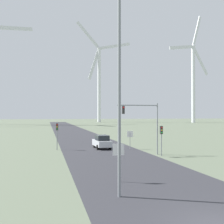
{
  "coord_description": "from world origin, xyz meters",
  "views": [
    {
      "loc": [
        -6.82,
        -9.15,
        4.56
      ],
      "look_at": [
        0.0,
        18.21,
        4.9
      ],
      "focal_mm": 42.0,
      "sensor_mm": 36.0,
      "label": 1
    }
  ],
  "objects_px": {
    "car_approaching": "(102,142)",
    "wind_turbine_center": "(99,76)",
    "streetlamp": "(119,57)",
    "stop_sign_near": "(118,155)",
    "traffic_light_post_near_left": "(57,130)",
    "wind_turbine_right": "(193,75)",
    "stop_sign_far": "(130,137)",
    "traffic_light_post_near_right": "(161,134)",
    "traffic_light_mast_overhead": "(143,118)"
  },
  "relations": [
    {
      "from": "car_approaching",
      "to": "wind_turbine_center",
      "type": "relative_size",
      "value": 0.06
    },
    {
      "from": "streetlamp",
      "to": "car_approaching",
      "type": "bearing_deg",
      "value": 80.85
    },
    {
      "from": "car_approaching",
      "to": "stop_sign_near",
      "type": "bearing_deg",
      "value": -98.18
    },
    {
      "from": "car_approaching",
      "to": "streetlamp",
      "type": "bearing_deg",
      "value": -99.15
    },
    {
      "from": "stop_sign_near",
      "to": "traffic_light_post_near_left",
      "type": "xyz_separation_m",
      "value": [
        -3.45,
        17.79,
        0.72
      ]
    },
    {
      "from": "streetlamp",
      "to": "wind_turbine_right",
      "type": "distance_m",
      "value": 152.94
    },
    {
      "from": "stop_sign_near",
      "to": "wind_turbine_center",
      "type": "distance_m",
      "value": 154.31
    },
    {
      "from": "stop_sign_far",
      "to": "traffic_light_post_near_right",
      "type": "relative_size",
      "value": 0.72
    },
    {
      "from": "traffic_light_post_near_right",
      "to": "traffic_light_mast_overhead",
      "type": "relative_size",
      "value": 0.56
    },
    {
      "from": "wind_turbine_center",
      "to": "stop_sign_near",
      "type": "bearing_deg",
      "value": -100.68
    },
    {
      "from": "traffic_light_post_near_left",
      "to": "traffic_light_mast_overhead",
      "type": "distance_m",
      "value": 11.79
    },
    {
      "from": "streetlamp",
      "to": "traffic_light_mast_overhead",
      "type": "height_order",
      "value": "streetlamp"
    },
    {
      "from": "traffic_light_post_near_right",
      "to": "car_approaching",
      "type": "xyz_separation_m",
      "value": [
        -5.14,
        7.99,
        -1.54
      ]
    },
    {
      "from": "streetlamp",
      "to": "stop_sign_far",
      "type": "relative_size",
      "value": 5.33
    },
    {
      "from": "traffic_light_post_near_right",
      "to": "stop_sign_far",
      "type": "bearing_deg",
      "value": 103.93
    },
    {
      "from": "wind_turbine_center",
      "to": "stop_sign_far",
      "type": "bearing_deg",
      "value": -99.41
    },
    {
      "from": "traffic_light_mast_overhead",
      "to": "car_approaching",
      "type": "height_order",
      "value": "traffic_light_mast_overhead"
    },
    {
      "from": "streetlamp",
      "to": "car_approaching",
      "type": "xyz_separation_m",
      "value": [
        3.38,
        20.96,
        -6.92
      ]
    },
    {
      "from": "stop_sign_near",
      "to": "wind_turbine_right",
      "type": "height_order",
      "value": "wind_turbine_right"
    },
    {
      "from": "stop_sign_far",
      "to": "traffic_light_mast_overhead",
      "type": "xyz_separation_m",
      "value": [
        -0.13,
        -5.37,
        2.59
      ]
    },
    {
      "from": "wind_turbine_right",
      "to": "car_approaching",
      "type": "bearing_deg",
      "value": -126.48
    },
    {
      "from": "traffic_light_post_near_right",
      "to": "stop_sign_near",
      "type": "bearing_deg",
      "value": -128.09
    },
    {
      "from": "traffic_light_mast_overhead",
      "to": "wind_turbine_center",
      "type": "distance_m",
      "value": 142.3
    },
    {
      "from": "stop_sign_near",
      "to": "stop_sign_far",
      "type": "height_order",
      "value": "stop_sign_near"
    },
    {
      "from": "traffic_light_post_near_left",
      "to": "wind_turbine_right",
      "type": "height_order",
      "value": "wind_turbine_right"
    },
    {
      "from": "traffic_light_post_near_right",
      "to": "traffic_light_mast_overhead",
      "type": "distance_m",
      "value": 2.73
    },
    {
      "from": "stop_sign_near",
      "to": "traffic_light_post_near_left",
      "type": "height_order",
      "value": "traffic_light_post_near_left"
    },
    {
      "from": "traffic_light_mast_overhead",
      "to": "traffic_light_post_near_left",
      "type": "bearing_deg",
      "value": 143.79
    },
    {
      "from": "traffic_light_post_near_right",
      "to": "wind_turbine_center",
      "type": "relative_size",
      "value": 0.05
    },
    {
      "from": "stop_sign_far",
      "to": "wind_turbine_center",
      "type": "height_order",
      "value": "wind_turbine_center"
    },
    {
      "from": "streetlamp",
      "to": "traffic_light_post_near_right",
      "type": "bearing_deg",
      "value": 56.71
    },
    {
      "from": "stop_sign_far",
      "to": "traffic_light_post_near_right",
      "type": "distance_m",
      "value": 6.68
    },
    {
      "from": "traffic_light_mast_overhead",
      "to": "car_approaching",
      "type": "bearing_deg",
      "value": 116.2
    },
    {
      "from": "streetlamp",
      "to": "wind_turbine_right",
      "type": "xyz_separation_m",
      "value": [
        82.06,
        127.36,
        20.9
      ]
    },
    {
      "from": "traffic_light_mast_overhead",
      "to": "car_approaching",
      "type": "distance_m",
      "value": 8.41
    },
    {
      "from": "streetlamp",
      "to": "stop_sign_far",
      "type": "xyz_separation_m",
      "value": [
        6.91,
        19.41,
        -6.15
      ]
    },
    {
      "from": "streetlamp",
      "to": "stop_sign_far",
      "type": "bearing_deg",
      "value": 70.39
    },
    {
      "from": "wind_turbine_right",
      "to": "wind_turbine_center",
      "type": "bearing_deg",
      "value": 154.87
    },
    {
      "from": "traffic_light_post_near_right",
      "to": "wind_turbine_right",
      "type": "relative_size",
      "value": 0.05
    },
    {
      "from": "traffic_light_post_near_left",
      "to": "car_approaching",
      "type": "xyz_separation_m",
      "value": [
        6.01,
        0.03,
        -1.64
      ]
    },
    {
      "from": "car_approaching",
      "to": "stop_sign_far",
      "type": "bearing_deg",
      "value": -23.64
    },
    {
      "from": "streetlamp",
      "to": "traffic_light_post_near_left",
      "type": "bearing_deg",
      "value": 97.18
    },
    {
      "from": "streetlamp",
      "to": "traffic_light_post_near_right",
      "type": "relative_size",
      "value": 3.84
    },
    {
      "from": "streetlamp",
      "to": "stop_sign_near",
      "type": "bearing_deg",
      "value": 75.48
    },
    {
      "from": "stop_sign_far",
      "to": "traffic_light_mast_overhead",
      "type": "relative_size",
      "value": 0.41
    },
    {
      "from": "car_approaching",
      "to": "wind_turbine_center",
      "type": "distance_m",
      "value": 136.86
    },
    {
      "from": "traffic_light_post_near_left",
      "to": "car_approaching",
      "type": "height_order",
      "value": "traffic_light_post_near_left"
    },
    {
      "from": "streetlamp",
      "to": "traffic_light_mast_overhead",
      "type": "distance_m",
      "value": 15.99
    },
    {
      "from": "traffic_light_post_near_left",
      "to": "stop_sign_near",
      "type": "bearing_deg",
      "value": -79.02
    },
    {
      "from": "wind_turbine_center",
      "to": "wind_turbine_right",
      "type": "bearing_deg",
      "value": -25.13
    }
  ]
}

